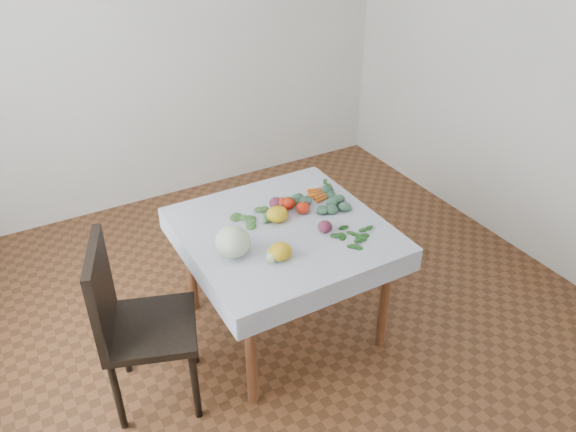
% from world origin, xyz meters
% --- Properties ---
extents(ground, '(4.00, 4.00, 0.00)m').
position_xyz_m(ground, '(0.00, 0.00, 0.00)').
color(ground, brown).
extents(back_wall, '(4.00, 0.04, 2.70)m').
position_xyz_m(back_wall, '(0.00, 2.00, 1.35)').
color(back_wall, silver).
rests_on(back_wall, ground).
extents(table, '(1.00, 1.00, 0.75)m').
position_xyz_m(table, '(0.00, 0.00, 0.65)').
color(table, brown).
rests_on(table, ground).
extents(tablecloth, '(1.12, 1.12, 0.01)m').
position_xyz_m(tablecloth, '(0.00, 0.00, 0.75)').
color(tablecloth, silver).
rests_on(tablecloth, table).
extents(chair, '(0.59, 0.59, 1.02)m').
position_xyz_m(chair, '(-0.95, -0.11, 0.58)').
color(chair, black).
rests_on(chair, ground).
extents(cabbage, '(0.21, 0.21, 0.17)m').
position_xyz_m(cabbage, '(-0.36, -0.10, 0.84)').
color(cabbage, '#B5C6A6').
rests_on(cabbage, tablecloth).
extents(tomato_a, '(0.09, 0.09, 0.07)m').
position_xyz_m(tomato_a, '(0.10, 0.19, 0.79)').
color(tomato_a, red).
rests_on(tomato_a, tablecloth).
extents(tomato_b, '(0.10, 0.10, 0.07)m').
position_xyz_m(tomato_b, '(0.18, 0.08, 0.79)').
color(tomato_b, red).
rests_on(tomato_b, tablecloth).
extents(tomato_c, '(0.10, 0.10, 0.07)m').
position_xyz_m(tomato_c, '(0.13, 0.17, 0.79)').
color(tomato_c, red).
rests_on(tomato_c, tablecloth).
extents(tomato_d, '(0.10, 0.10, 0.08)m').
position_xyz_m(tomato_d, '(0.05, 0.12, 0.79)').
color(tomato_d, red).
rests_on(tomato_d, tablecloth).
extents(heirloom_back, '(0.15, 0.15, 0.09)m').
position_xyz_m(heirloom_back, '(0.01, 0.08, 0.80)').
color(heirloom_back, gold).
rests_on(heirloom_back, tablecloth).
extents(heirloom_front, '(0.16, 0.16, 0.09)m').
position_xyz_m(heirloom_front, '(-0.15, -0.25, 0.80)').
color(heirloom_front, gold).
rests_on(heirloom_front, tablecloth).
extents(onion_a, '(0.10, 0.10, 0.07)m').
position_xyz_m(onion_a, '(0.07, 0.21, 0.79)').
color(onion_a, '#4F162D').
rests_on(onion_a, tablecloth).
extents(onion_b, '(0.10, 0.10, 0.07)m').
position_xyz_m(onion_b, '(0.19, -0.15, 0.79)').
color(onion_b, '#4F162D').
rests_on(onion_b, tablecloth).
extents(tomatillo_cluster, '(0.12, 0.12, 0.05)m').
position_xyz_m(tomatillo_cluster, '(-0.18, -0.23, 0.78)').
color(tomatillo_cluster, '#C9D57B').
rests_on(tomatillo_cluster, tablecloth).
extents(carrot_bunch, '(0.18, 0.17, 0.03)m').
position_xyz_m(carrot_bunch, '(0.41, 0.21, 0.77)').
color(carrot_bunch, '#F1551A').
rests_on(carrot_bunch, tablecloth).
extents(kale_bunch, '(0.30, 0.28, 0.04)m').
position_xyz_m(kale_bunch, '(0.34, 0.11, 0.78)').
color(kale_bunch, '#375A43').
rests_on(kale_bunch, tablecloth).
extents(basil_bunch, '(0.26, 0.22, 0.01)m').
position_xyz_m(basil_bunch, '(0.30, -0.28, 0.76)').
color(basil_bunch, '#1C571B').
rests_on(basil_bunch, tablecloth).
extents(dill_bunch, '(0.24, 0.18, 0.02)m').
position_xyz_m(dill_bunch, '(-0.11, 0.16, 0.77)').
color(dill_bunch, '#446C31').
rests_on(dill_bunch, tablecloth).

